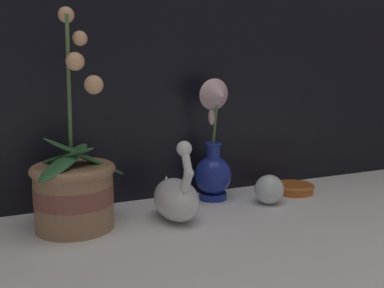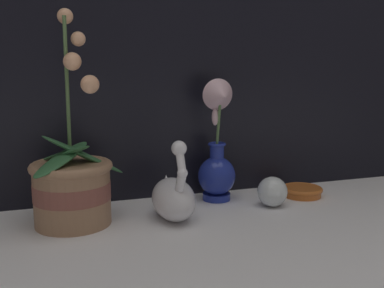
% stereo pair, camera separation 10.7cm
% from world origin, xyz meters
% --- Properties ---
extents(ground_plane, '(2.80, 2.80, 0.00)m').
position_xyz_m(ground_plane, '(0.00, 0.00, 0.00)').
color(ground_plane, white).
extents(orchid_potted_plant, '(0.22, 0.22, 0.47)m').
position_xyz_m(orchid_potted_plant, '(-0.29, 0.13, 0.09)').
color(orchid_potted_plant, '#9E7556').
rests_on(orchid_potted_plant, ground_plane).
extents(swan_figurine, '(0.10, 0.17, 0.19)m').
position_xyz_m(swan_figurine, '(-0.07, 0.09, 0.05)').
color(swan_figurine, white).
rests_on(swan_figurine, ground_plane).
extents(blue_vase, '(0.10, 0.11, 0.32)m').
position_xyz_m(blue_vase, '(0.08, 0.19, 0.11)').
color(blue_vase, navy).
rests_on(blue_vase, ground_plane).
extents(glass_sphere, '(0.08, 0.08, 0.08)m').
position_xyz_m(glass_sphere, '(0.20, 0.10, 0.04)').
color(glass_sphere, silver).
rests_on(glass_sphere, ground_plane).
extents(amber_dish, '(0.11, 0.11, 0.03)m').
position_xyz_m(amber_dish, '(0.32, 0.16, 0.01)').
color(amber_dish, '#C66628').
rests_on(amber_dish, ground_plane).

